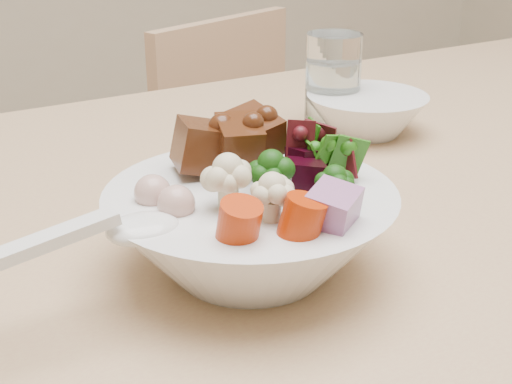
{
  "coord_description": "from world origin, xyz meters",
  "views": [
    {
      "loc": [
        -0.44,
        -0.65,
        1.1
      ],
      "look_at": [
        -0.23,
        -0.15,
        0.87
      ],
      "focal_mm": 50.0,
      "sensor_mm": 36.0,
      "label": 1
    }
  ],
  "objects_px": {
    "food_bowl": "(252,224)",
    "water_glass": "(333,85)",
    "chair_far": "(262,201)",
    "side_bowl": "(366,114)"
  },
  "relations": [
    {
      "from": "food_bowl",
      "to": "water_glass",
      "type": "xyz_separation_m",
      "value": [
        0.24,
        0.31,
        0.02
      ]
    },
    {
      "from": "chair_far",
      "to": "side_bowl",
      "type": "relative_size",
      "value": 5.48
    },
    {
      "from": "chair_far",
      "to": "water_glass",
      "type": "distance_m",
      "value": 0.62
    },
    {
      "from": "chair_far",
      "to": "water_glass",
      "type": "xyz_separation_m",
      "value": [
        -0.11,
        -0.48,
        0.38
      ]
    },
    {
      "from": "chair_far",
      "to": "side_bowl",
      "type": "bearing_deg",
      "value": -126.06
    },
    {
      "from": "side_bowl",
      "to": "chair_far",
      "type": "bearing_deg",
      "value": 81.13
    },
    {
      "from": "food_bowl",
      "to": "chair_far",
      "type": "bearing_deg",
      "value": 65.88
    },
    {
      "from": "food_bowl",
      "to": "water_glass",
      "type": "height_order",
      "value": "food_bowl"
    },
    {
      "from": "water_glass",
      "to": "chair_far",
      "type": "bearing_deg",
      "value": 77.21
    },
    {
      "from": "food_bowl",
      "to": "water_glass",
      "type": "bearing_deg",
      "value": 51.78
    }
  ]
}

